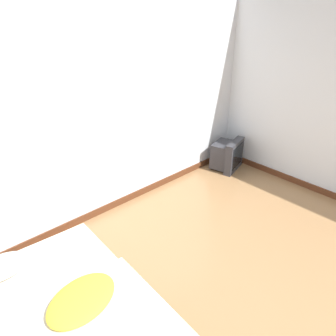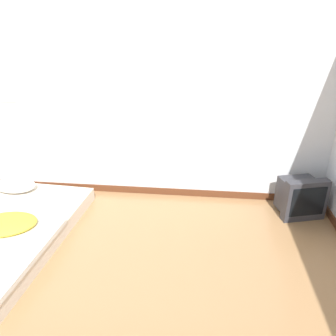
# 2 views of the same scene
# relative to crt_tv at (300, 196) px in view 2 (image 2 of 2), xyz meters

# --- Properties ---
(wall_back) EXTENTS (8.11, 0.08, 2.60)m
(wall_back) POSITION_rel_crt_tv_xyz_m (-2.51, 0.34, 1.06)
(wall_back) COLOR silver
(wall_back) RESTS_ON ground_plane
(crt_tv) EXTENTS (0.54, 0.49, 0.49)m
(crt_tv) POSITION_rel_crt_tv_xyz_m (0.00, 0.00, 0.00)
(crt_tv) COLOR #333338
(crt_tv) RESTS_ON ground_plane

